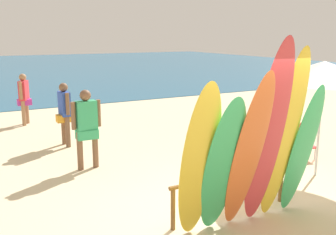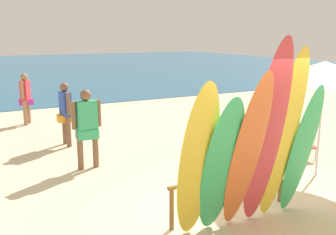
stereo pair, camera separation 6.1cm
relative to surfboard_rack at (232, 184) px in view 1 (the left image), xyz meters
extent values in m
plane|color=beige|center=(0.00, 14.00, -0.51)|extent=(60.00, 60.00, 0.00)
cube|color=#235B7F|center=(0.00, 30.62, -0.50)|extent=(60.00, 40.00, 0.02)
cylinder|color=brown|center=(-1.05, 0.00, -0.19)|extent=(0.07, 0.07, 0.65)
cylinder|color=brown|center=(1.05, 0.00, -0.19)|extent=(0.07, 0.07, 0.65)
cylinder|color=brown|center=(0.00, 0.00, 0.14)|extent=(2.22, 0.06, 0.06)
ellipsoid|color=yellow|center=(-0.90, -0.45, 0.62)|extent=(0.58, 0.63, 2.27)
ellipsoid|color=#38B266|center=(-0.54, -0.48, 0.52)|extent=(0.60, 0.67, 2.06)
ellipsoid|color=orange|center=(-0.18, -0.57, 0.68)|extent=(0.50, 0.81, 2.39)
ellipsoid|color=#D13D42|center=(0.17, -0.56, 0.89)|extent=(0.60, 0.77, 2.81)
ellipsoid|color=yellow|center=(0.50, -0.55, 0.82)|extent=(0.52, 0.72, 2.68)
ellipsoid|color=#38B266|center=(0.93, -0.51, 0.55)|extent=(0.57, 0.64, 2.12)
cylinder|color=brown|center=(-1.32, 5.00, -0.12)|extent=(0.12, 0.12, 0.78)
cylinder|color=brown|center=(-1.35, 5.33, -0.12)|extent=(0.12, 0.12, 0.78)
cube|color=orange|center=(-1.34, 5.17, 0.21)|extent=(0.42, 0.26, 0.19)
cube|color=#2D4CB2|center=(-1.34, 5.17, 0.58)|extent=(0.24, 0.42, 0.61)
sphere|color=brown|center=(-1.34, 5.17, 0.99)|extent=(0.22, 0.22, 0.22)
cylinder|color=brown|center=(-1.32, 4.91, 0.61)|extent=(0.10, 0.10, 0.54)
cylinder|color=brown|center=(-1.36, 5.42, 0.61)|extent=(0.10, 0.10, 0.54)
cylinder|color=brown|center=(-1.52, 3.18, -0.10)|extent=(0.12, 0.12, 0.82)
cylinder|color=brown|center=(-1.19, 3.20, -0.10)|extent=(0.12, 0.12, 0.82)
cube|color=#33A36B|center=(-1.36, 3.19, 0.24)|extent=(0.44, 0.27, 0.20)
cube|color=#33A36B|center=(-1.36, 3.19, 0.63)|extent=(0.44, 0.25, 0.64)
sphere|color=brown|center=(-1.36, 3.19, 1.07)|extent=(0.23, 0.23, 0.23)
cylinder|color=brown|center=(-1.63, 3.18, 0.66)|extent=(0.10, 0.10, 0.57)
cylinder|color=brown|center=(-1.08, 3.21, 0.66)|extent=(0.10, 0.10, 0.57)
cylinder|color=#9E704C|center=(-1.81, 8.31, -0.12)|extent=(0.12, 0.12, 0.78)
cylinder|color=#9E704C|center=(-1.95, 8.02, -0.12)|extent=(0.12, 0.12, 0.78)
cube|color=#B23399|center=(-1.88, 8.17, 0.20)|extent=(0.42, 0.26, 0.19)
cube|color=#DB333D|center=(-1.88, 8.17, 0.57)|extent=(0.37, 0.45, 0.61)
sphere|color=#9E704C|center=(-1.88, 8.17, 0.99)|extent=(0.22, 0.22, 0.22)
cylinder|color=#9E704C|center=(-1.77, 8.40, 0.61)|extent=(0.09, 0.09, 0.54)
cylinder|color=#9E704C|center=(-1.99, 7.94, 0.61)|extent=(0.09, 0.09, 0.54)
cylinder|color=#B7B7BC|center=(1.97, 2.56, -0.37)|extent=(0.02, 0.02, 0.28)
cylinder|color=#B7B7BC|center=(2.39, 2.52, -0.37)|extent=(0.02, 0.02, 0.28)
cylinder|color=#B7B7BC|center=(2.00, 2.93, -0.37)|extent=(0.02, 0.02, 0.28)
cylinder|color=#B7B7BC|center=(2.42, 2.90, -0.37)|extent=(0.02, 0.02, 0.28)
cube|color=blue|center=(2.19, 2.73, -0.22)|extent=(0.54, 0.49, 0.03)
cube|color=blue|center=(2.22, 3.07, 0.05)|extent=(0.52, 0.30, 0.51)
cylinder|color=#B7B7BC|center=(2.95, 1.40, -0.37)|extent=(0.02, 0.02, 0.28)
cylinder|color=#B7B7BC|center=(3.36, 1.31, -0.37)|extent=(0.02, 0.02, 0.28)
cylinder|color=#B7B7BC|center=(3.03, 1.77, -0.37)|extent=(0.02, 0.02, 0.28)
cylinder|color=#B7B7BC|center=(3.44, 1.68, -0.37)|extent=(0.02, 0.02, 0.28)
cube|color=red|center=(3.19, 1.54, -0.22)|extent=(0.59, 0.55, 0.03)
cube|color=red|center=(3.27, 1.89, 0.03)|extent=(0.56, 0.41, 0.49)
cylinder|color=#B7B7BC|center=(1.53, 1.51, -0.37)|extent=(0.02, 0.02, 0.28)
cylinder|color=#B7B7BC|center=(1.93, 1.62, -0.37)|extent=(0.02, 0.02, 0.28)
cylinder|color=#B7B7BC|center=(1.43, 1.87, -0.37)|extent=(0.02, 0.02, 0.28)
cylinder|color=#B7B7BC|center=(1.83, 1.98, -0.37)|extent=(0.02, 0.02, 0.28)
cube|color=#2D9370|center=(1.68, 1.74, -0.22)|extent=(0.60, 0.57, 0.03)
cube|color=#2D9370|center=(1.58, 2.10, 0.03)|extent=(0.56, 0.43, 0.49)
cylinder|color=silver|center=(2.60, 0.62, 0.59)|extent=(0.04, 0.04, 2.21)
cone|color=silver|center=(2.60, 0.62, 1.59)|extent=(2.30, 2.30, 0.40)
camera|label=1|loc=(-3.59, -4.60, 2.30)|focal=41.73mm
camera|label=2|loc=(-3.54, -4.63, 2.30)|focal=41.73mm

